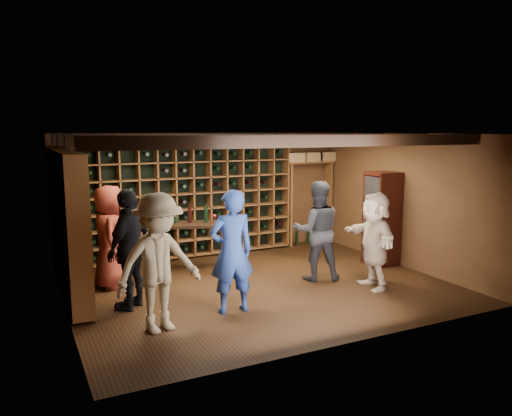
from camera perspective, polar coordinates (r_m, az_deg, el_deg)
name	(u,v)px	position (r m, az deg, el deg)	size (l,w,h in m)	color
ground	(259,286)	(8.39, 0.34, -8.87)	(6.00, 6.00, 0.00)	black
room_shell	(258,139)	(8.03, 0.19, 7.90)	(6.00, 6.00, 6.00)	brown
wine_rack_back	(184,201)	(10.05, -8.26, 0.75)	(4.65, 0.30, 2.20)	brown
wine_rack_left	(69,223)	(8.13, -20.57, -1.66)	(0.30, 2.65, 2.20)	brown
crate_shelf	(309,175)	(11.23, 6.13, 3.80)	(1.20, 0.32, 2.07)	brown
display_cabinet	(382,220)	(9.81, 14.18, -1.38)	(0.55, 0.50, 1.75)	#36100A
man_blue_shirt	(232,252)	(7.01, -2.79, -4.99)	(0.64, 0.42, 1.76)	navy
man_grey_suit	(317,231)	(8.60, 6.97, -2.60)	(0.83, 0.65, 1.71)	black
guest_red_floral	(110,237)	(8.45, -16.38, -3.19)	(0.82, 0.54, 1.69)	maroon
guest_woman_black	(131,249)	(7.39, -14.15, -4.57)	(1.02, 0.43, 1.75)	black
guest_khaki	(159,263)	(6.47, -11.07, -6.19)	(1.16, 0.66, 1.79)	#84765B
guest_beige	(374,240)	(8.33, 13.38, -3.60)	(1.47, 0.47, 1.58)	#C1A88E
tasting_table	(192,229)	(9.11, -7.27, -2.38)	(1.31, 0.94, 1.17)	black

